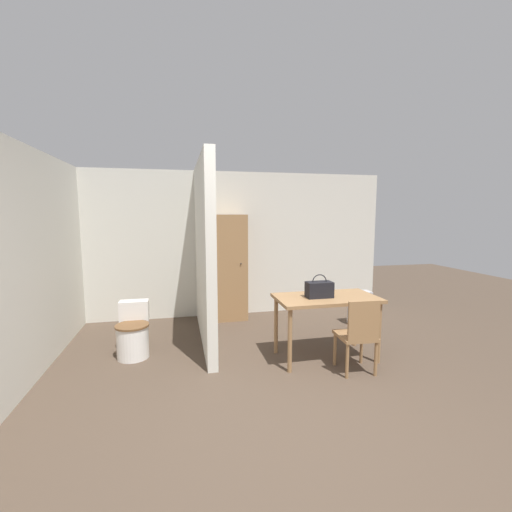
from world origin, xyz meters
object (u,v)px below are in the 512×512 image
(handbag, at_px, (319,289))
(space_heater, at_px, (360,308))
(toilet, at_px, (133,334))
(dining_table, at_px, (326,304))
(wooden_chair, at_px, (358,333))
(wooden_cabinet, at_px, (230,267))

(handbag, bearing_deg, space_heater, 43.18)
(toilet, distance_m, space_heater, 3.47)
(toilet, xyz_separation_m, space_heater, (3.43, 0.53, -0.01))
(dining_table, bearing_deg, wooden_chair, -69.26)
(wooden_chair, distance_m, handbag, 0.67)
(wooden_chair, distance_m, wooden_cabinet, 2.62)
(wooden_chair, height_order, wooden_cabinet, wooden_cabinet)
(wooden_cabinet, height_order, space_heater, wooden_cabinet)
(dining_table, xyz_separation_m, wooden_chair, (0.18, -0.47, -0.23))
(wooden_chair, distance_m, space_heater, 1.84)
(wooden_chair, bearing_deg, dining_table, 113.73)
(toilet, distance_m, wooden_cabinet, 2.01)
(wooden_chair, bearing_deg, space_heater, 62.71)
(dining_table, bearing_deg, space_heater, 45.36)
(dining_table, height_order, wooden_cabinet, wooden_cabinet)
(dining_table, height_order, handbag, handbag)
(wooden_cabinet, bearing_deg, toilet, -137.82)
(dining_table, bearing_deg, handbag, -171.30)
(dining_table, relative_size, wooden_chair, 1.44)
(dining_table, relative_size, handbag, 3.92)
(wooden_chair, xyz_separation_m, toilet, (-2.51, 1.05, -0.18))
(dining_table, distance_m, toilet, 2.44)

